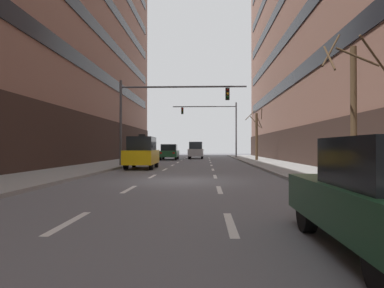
{
  "coord_description": "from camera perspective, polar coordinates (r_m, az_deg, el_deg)",
  "views": [
    {
      "loc": [
        1.06,
        -14.26,
        1.42
      ],
      "look_at": [
        -0.48,
        23.94,
        1.77
      ],
      "focal_mm": 31.6,
      "sensor_mm": 36.0,
      "label": 1
    }
  ],
  "objects": [
    {
      "name": "street_tree_1",
      "position": [
        12.75,
        25.45,
        5.7
      ],
      "size": [
        2.09,
        2.09,
        5.48
      ],
      "color": "#4C3823",
      "rests_on": "sidewalk_right"
    },
    {
      "name": "lane_stripe_l1_s5",
      "position": [
        21.46,
        -4.6,
        -4.31
      ],
      "size": [
        0.16,
        2.0,
        0.01
      ],
      "primitive_type": "cube",
      "color": "silver",
      "rests_on": "ground"
    },
    {
      "name": "lane_stripe_l1_s4",
      "position": [
        16.52,
        -6.7,
        -5.44
      ],
      "size": [
        0.16,
        2.0,
        0.01
      ],
      "primitive_type": "cube",
      "color": "silver",
      "rests_on": "ground"
    },
    {
      "name": "lane_stripe_l1_s7",
      "position": [
        31.39,
        -2.4,
        -3.11
      ],
      "size": [
        0.16,
        2.0,
        0.01
      ],
      "primitive_type": "cube",
      "color": "silver",
      "rests_on": "ground"
    },
    {
      "name": "lane_stripe_l1_s3",
      "position": [
        11.63,
        -10.58,
        -7.51
      ],
      "size": [
        0.16,
        2.0,
        0.01
      ],
      "primitive_type": "cube",
      "color": "silver",
      "rests_on": "ground"
    },
    {
      "name": "traffic_signal_1",
      "position": [
        43.21,
        4.39,
        4.07
      ],
      "size": [
        8.16,
        0.35,
        6.97
      ],
      "color": "#4C4C51",
      "rests_on": "sidewalk_right"
    },
    {
      "name": "lane_stripe_l1_s9",
      "position": [
        41.36,
        -1.26,
        -2.49
      ],
      "size": [
        0.16,
        2.0,
        0.01
      ],
      "primitive_type": "cube",
      "color": "silver",
      "rests_on": "ground"
    },
    {
      "name": "sidewalk_left",
      "position": [
        16.18,
        -25.57,
        -5.26
      ],
      "size": [
        3.86,
        80.0,
        0.14
      ],
      "primitive_type": "cube",
      "color": "gray",
      "rests_on": "ground"
    },
    {
      "name": "traffic_signal_0",
      "position": [
        24.04,
        -5.4,
        6.41
      ],
      "size": [
        8.96,
        0.35,
        6.01
      ],
      "color": "#4C4C51",
      "rests_on": "sidewalk_left"
    },
    {
      "name": "lane_stripe_l2_s10",
      "position": [
        46.28,
        2.87,
        -2.28
      ],
      "size": [
        0.16,
        2.0,
        0.01
      ],
      "primitive_type": "cube",
      "color": "silver",
      "rests_on": "ground"
    },
    {
      "name": "lane_stripe_l2_s7",
      "position": [
        31.29,
        3.14,
        -3.12
      ],
      "size": [
        0.16,
        2.0,
        0.01
      ],
      "primitive_type": "cube",
      "color": "silver",
      "rests_on": "ground"
    },
    {
      "name": "lane_stripe_l2_s3",
      "position": [
        11.36,
        4.64,
        -7.69
      ],
      "size": [
        0.16,
        2.0,
        0.01
      ],
      "primitive_type": "cube",
      "color": "silver",
      "rests_on": "ground"
    },
    {
      "name": "lane_stripe_l2_s9",
      "position": [
        41.28,
        2.94,
        -2.49
      ],
      "size": [
        0.16,
        2.0,
        0.01
      ],
      "primitive_type": "cube",
      "color": "silver",
      "rests_on": "ground"
    },
    {
      "name": "lane_stripe_l1_s6",
      "position": [
        26.42,
        -3.29,
        -3.6
      ],
      "size": [
        0.16,
        2.0,
        0.01
      ],
      "primitive_type": "cube",
      "color": "silver",
      "rests_on": "ground"
    },
    {
      "name": "lane_stripe_l1_s10",
      "position": [
        46.35,
        -0.88,
        -2.27
      ],
      "size": [
        0.16,
        2.0,
        0.01
      ],
      "primitive_type": "cube",
      "color": "silver",
      "rests_on": "ground"
    },
    {
      "name": "lane_stripe_l2_s5",
      "position": [
        21.31,
        3.54,
        -4.34
      ],
      "size": [
        0.16,
        2.0,
        0.01
      ],
      "primitive_type": "cube",
      "color": "silver",
      "rests_on": "ground"
    },
    {
      "name": "car_driving_1",
      "position": [
        41.54,
        0.67,
        -1.08
      ],
      "size": [
        1.82,
        4.26,
        2.05
      ],
      "color": "black",
      "rests_on": "ground"
    },
    {
      "name": "lane_stripe_l2_s4",
      "position": [
        16.33,
        3.92,
        -5.5
      ],
      "size": [
        0.16,
        2.0,
        0.01
      ],
      "primitive_type": "cube",
      "color": "silver",
      "rests_on": "ground"
    },
    {
      "name": "sidewalk_right",
      "position": [
        15.31,
        23.13,
        -5.54
      ],
      "size": [
        3.86,
        80.0,
        0.14
      ],
      "primitive_type": "cube",
      "color": "gray",
      "rests_on": "ground"
    },
    {
      "name": "taxi_driving_2",
      "position": [
        22.59,
        -8.43,
        -1.47
      ],
      "size": [
        1.91,
        4.37,
        2.27
      ],
      "color": "black",
      "rests_on": "ground"
    },
    {
      "name": "car_driving_0",
      "position": [
        37.93,
        -3.85,
        -1.38
      ],
      "size": [
        1.99,
        4.64,
        1.73
      ],
      "color": "black",
      "rests_on": "ground"
    },
    {
      "name": "lane_stripe_l1_s8",
      "position": [
        36.38,
        -1.76,
        -2.75
      ],
      "size": [
        0.16,
        2.0,
        0.01
      ],
      "primitive_type": "cube",
      "color": "silver",
      "rests_on": "ground"
    },
    {
      "name": "street_tree_0",
      "position": [
        33.89,
        10.84,
        1.52
      ],
      "size": [
        1.69,
        1.82,
        5.05
      ],
      "color": "#4C3823",
      "rests_on": "sidewalk_right"
    },
    {
      "name": "lane_stripe_l2_s6",
      "position": [
        26.3,
        3.3,
        -3.61
      ],
      "size": [
        0.16,
        2.0,
        0.01
      ],
      "primitive_type": "cube",
      "color": "silver",
      "rests_on": "ground"
    },
    {
      "name": "lane_stripe_l2_s2",
      "position": [
        6.43,
        6.5,
        -13.25
      ],
      "size": [
        0.16,
        2.0,
        0.01
      ],
      "primitive_type": "cube",
      "color": "silver",
      "rests_on": "ground"
    },
    {
      "name": "lane_stripe_l1_s2",
      "position": [
        6.91,
        -20.09,
        -12.33
      ],
      "size": [
        0.16,
        2.0,
        0.01
      ],
      "primitive_type": "cube",
      "color": "silver",
      "rests_on": "ground"
    },
    {
      "name": "ground_plane",
      "position": [
        14.37,
        -1.94,
        -6.2
      ],
      "size": [
        120.0,
        120.0,
        0.0
      ],
      "primitive_type": "plane",
      "color": "slate"
    },
    {
      "name": "lane_stripe_l2_s8",
      "position": [
        36.29,
        3.03,
        -2.76
      ],
      "size": [
        0.16,
        2.0,
        0.01
      ],
      "primitive_type": "cube",
      "color": "silver",
      "rests_on": "ground"
    }
  ]
}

